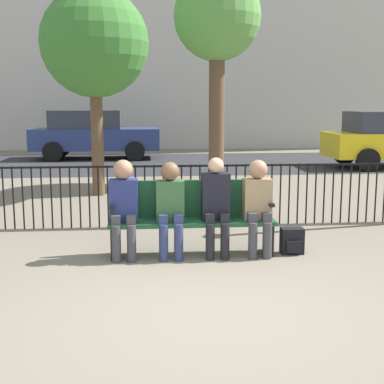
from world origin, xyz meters
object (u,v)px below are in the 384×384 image
seated_person_0 (124,203)px  tree_0 (217,22)px  backpack (292,241)px  parked_car_0 (93,134)px  seated_person_3 (258,201)px  seated_person_1 (170,204)px  tree_1 (94,44)px  seated_person_2 (216,202)px  park_bench (191,214)px

seated_person_0 → tree_0: 6.88m
backpack → parked_car_0: size_ratio=0.08×
backpack → parked_car_0: parked_car_0 is taller
seated_person_0 → seated_person_3: 1.64m
seated_person_0 → parked_car_0: size_ratio=0.29×
seated_person_3 → tree_0: (0.26, 5.91, 2.98)m
seated_person_1 → parked_car_0: (-2.04, 11.78, 0.18)m
tree_0 → tree_1: bearing=-153.1°
tree_1 → seated_person_0: bearing=-81.3°
seated_person_1 → parked_car_0: parked_car_0 is taller
seated_person_1 → seated_person_0: bearing=179.8°
tree_1 → tree_0: bearing=26.9°
seated_person_2 → tree_1: 5.46m
seated_person_0 → backpack: (2.10, 0.02, -0.53)m
tree_0 → backpack: bearing=-88.1°
seated_person_3 → backpack: seated_person_3 is taller
seated_person_1 → seated_person_2: (0.56, 0.00, 0.01)m
backpack → tree_0: size_ratio=0.07×
park_bench → seated_person_2: seated_person_2 is taller
park_bench → backpack: 1.31m
seated_person_3 → seated_person_0: bearing=180.0°
park_bench → seated_person_2: 0.36m
backpack → tree_1: 6.07m
seated_person_0 → parked_car_0: (-1.47, 11.78, 0.15)m
park_bench → backpack: park_bench is taller
seated_person_2 → seated_person_3: (0.52, -0.00, 0.00)m
tree_0 → parked_car_0: (-3.38, 5.87, -2.81)m
seated_person_1 → seated_person_2: size_ratio=0.96×
backpack → tree_0: bearing=91.9°
parked_car_0 → tree_1: bearing=-83.9°
park_bench → seated_person_3: bearing=-9.2°
seated_person_3 → tree_1: (-2.35, 4.59, 2.33)m
seated_person_2 → parked_car_0: size_ratio=0.29×
seated_person_0 → seated_person_2: size_ratio=0.99×
backpack → park_bench: bearing=174.8°
seated_person_0 → tree_0: size_ratio=0.25×
seated_person_3 → parked_car_0: bearing=104.8°
seated_person_0 → tree_0: tree_0 is taller
park_bench → seated_person_0: size_ratio=1.70×
seated_person_2 → backpack: 1.10m
seated_person_0 → backpack: 2.16m
seated_person_2 → seated_person_3: size_ratio=1.03×
tree_1 → parked_car_0: bearing=96.1°
park_bench → parked_car_0: parked_car_0 is taller
park_bench → backpack: (1.26, -0.12, -0.34)m
seated_person_1 → tree_0: tree_0 is taller
seated_person_0 → tree_1: bearing=98.7°
park_bench → tree_0: bearing=79.5°
seated_person_2 → seated_person_0: bearing=-180.0°
seated_person_1 → seated_person_3: seated_person_3 is taller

